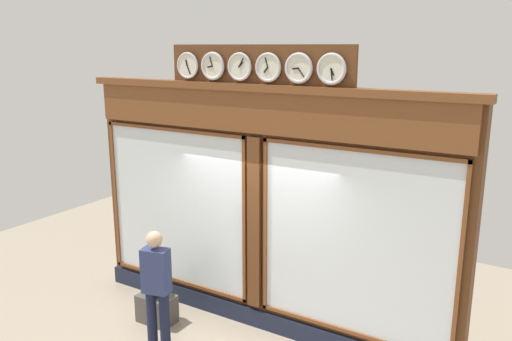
# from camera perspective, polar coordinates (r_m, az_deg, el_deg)

# --- Properties ---
(shop_facade) EXTENTS (5.90, 0.42, 4.09)m
(shop_facade) POSITION_cam_1_polar(r_m,az_deg,el_deg) (7.41, 0.51, -4.00)
(shop_facade) COLOR #5B3319
(shop_facade) RESTS_ON ground_plane
(pedestrian) EXTENTS (0.40, 0.30, 1.69)m
(pedestrian) POSITION_cam_1_polar(r_m,az_deg,el_deg) (7.27, -10.93, -12.25)
(pedestrian) COLOR #191E38
(pedestrian) RESTS_ON ground_plane
(planter_box) EXTENTS (0.56, 0.36, 0.43)m
(planter_box) POSITION_cam_1_polar(r_m,az_deg,el_deg) (8.19, -10.89, -14.74)
(planter_box) COLOR #4C4742
(planter_box) RESTS_ON ground_plane
(planter_shrub) EXTENTS (0.36, 0.36, 0.36)m
(planter_shrub) POSITION_cam_1_polar(r_m,az_deg,el_deg) (8.01, -11.02, -12.25)
(planter_shrub) COLOR #285623
(planter_shrub) RESTS_ON planter_box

